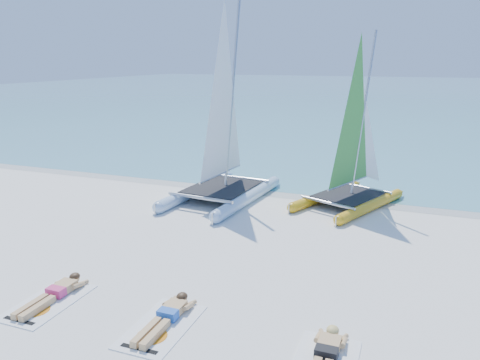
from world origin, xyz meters
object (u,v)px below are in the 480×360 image
Objects in this scene: catamaran_blue at (223,139)px; catamaran_yellow at (357,149)px; towel_a at (48,302)px; sunbather_a at (55,293)px; towel_b at (162,326)px; sunbather_b at (167,316)px; sunbather_c at (326,355)px.

catamaran_blue is 1.20× the size of catamaran_yellow.
catamaran_yellow is 10.44m from towel_a.
sunbather_a reaches higher than towel_b.
sunbather_b is at bearing -81.72° from catamaran_yellow.
catamaran_yellow is 3.39× the size of sunbather_b.
sunbather_b is (0.00, 0.19, 0.11)m from towel_b.
catamaran_blue is 3.79× the size of towel_b.
towel_a is 1.07× the size of sunbather_a.
towel_b is at bearing -3.31° from sunbather_a.
catamaran_blue reaches higher than sunbather_b.
sunbather_a is 5.58m from sunbather_c.
sunbather_a and sunbather_b have the same top height.
towel_b is (2.09, -7.90, -2.09)m from catamaran_blue.
sunbather_b is at bearing 5.20° from towel_a.
catamaran_blue is at bearing 104.80° from towel_b.
catamaran_blue is at bearing 86.45° from towel_a.
sunbather_b is at bearing 177.57° from sunbather_c.
towel_b is (-2.27, -9.02, -1.83)m from catamaran_yellow.
towel_a is 5.58m from sunbather_c.
catamaran_blue is 8.01m from sunbather_a.
sunbather_a is (0.00, 0.19, 0.11)m from towel_a.
sunbather_b is at bearing 90.00° from towel_b.
catamaran_blue reaches higher than sunbather_a.
catamaran_blue reaches higher than sunbather_c.
towel_b is 1.07× the size of sunbather_b.
catamaran_yellow is 9.28m from sunbather_b.
sunbather_c is at bearing 1.24° from towel_b.
sunbather_b and sunbather_c have the same top height.
catamaran_blue reaches higher than towel_b.
towel_a is (-4.85, -9.07, -1.83)m from catamaran_yellow.
sunbather_c is (0.73, -8.96, -1.72)m from catamaran_yellow.
towel_a is (-0.49, -7.94, -2.09)m from catamaran_blue.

